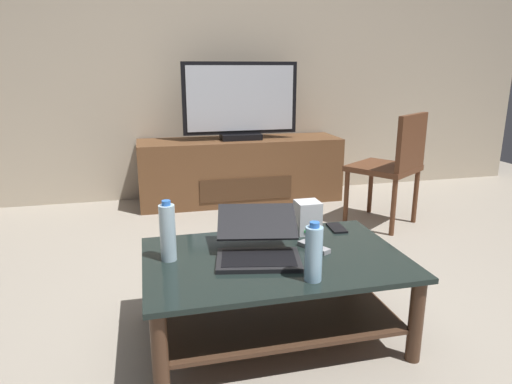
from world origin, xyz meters
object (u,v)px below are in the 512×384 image
Objects in this scene: dining_chair at (393,163)px; tv_remote at (314,247)px; coffee_table at (274,281)px; television at (240,103)px; cell_phone at (337,228)px; router_box at (307,217)px; media_cabinet at (241,170)px; laptop at (258,244)px; water_bottle_far at (314,253)px; water_bottle_near at (168,232)px.

dining_chair is 5.30× the size of tv_remote.
television is at bearing 81.92° from coffee_table.
television reaches higher than cell_phone.
dining_chair is at bearing 43.54° from router_box.
media_cabinet is at bearing 59.58° from tv_remote.
media_cabinet is at bearing 82.00° from coffee_table.
laptop is 1.91× the size of water_bottle_far.
laptop is (-0.37, -2.12, 0.16)m from media_cabinet.
coffee_table is 0.35m from water_bottle_far.
router_box is 0.52m from water_bottle_far.
media_cabinet is 11.15× the size of router_box.
water_bottle_far is at bearing -138.89° from tv_remote.
router_box is (0.24, 0.24, 0.20)m from coffee_table.
media_cabinet is 0.59m from television.
television is 2.21m from water_bottle_near.
coffee_table is 6.99× the size of router_box.
water_bottle_near is (-0.37, 0.05, 0.07)m from laptop.
television is at bearing 70.09° from water_bottle_near.
water_bottle_far is at bearing -128.80° from dining_chair.
dining_chair reaches higher than tv_remote.
dining_chair reaches higher than water_bottle_far.
media_cabinet is at bearing 80.13° from laptop.
media_cabinet reaches higher than laptop.
tv_remote is at bearing -132.08° from dining_chair.
water_bottle_far is (-1.18, -1.47, 0.01)m from dining_chair.
cell_phone is (0.16, 0.01, -0.07)m from router_box.
tv_remote is (0.63, -0.04, -0.11)m from water_bottle_near.
media_cabinet is 2.21m from water_bottle_near.
cell_phone is 0.88× the size of tv_remote.
coffee_table is at bearing -98.08° from television.
router_box is at bearing -136.46° from dining_chair.
water_bottle_far is (-0.16, -0.49, 0.03)m from router_box.
dining_chair is 6.05× the size of cell_phone.
dining_chair is (0.96, -0.90, -0.39)m from television.
water_bottle_far is at bearing -95.30° from media_cabinet.
cell_phone is (0.10, -1.86, -0.48)m from television.
dining_chair is 1.59m from tv_remote.
water_bottle_far is at bearing -107.54° from router_box.
laptop is at bearing -7.39° from water_bottle_near.
television is at bearing 84.65° from water_bottle_far.
media_cabinet reaches higher than tv_remote.
water_bottle_near reaches higher than laptop.
water_bottle_far is (-0.22, -2.37, -0.38)m from television.
water_bottle_near is at bearing 148.18° from water_bottle_far.
laptop is 1.71× the size of water_bottle_near.
tv_remote is at bearing -101.96° from router_box.
coffee_table is 0.39m from router_box.
coffee_table is at bearing 107.50° from water_bottle_far.
dining_chair is at bearing -44.07° from media_cabinet.
dining_chair is 3.64× the size of water_bottle_far.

